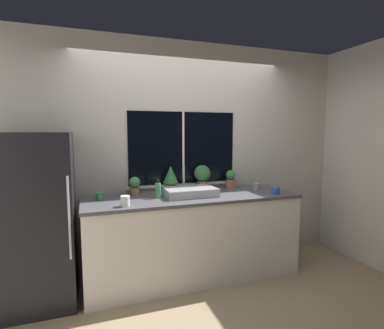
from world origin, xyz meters
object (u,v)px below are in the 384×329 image
at_px(potted_plant_center_left, 171,177).
at_px(potted_plant_far_right, 231,180).
at_px(sink, 190,192).
at_px(mug_blue, 275,190).
at_px(mug_green, 100,196).
at_px(potted_plant_far_left, 135,185).
at_px(potted_plant_center_right, 202,176).
at_px(mug_grey, 257,187).
at_px(refrigerator, 38,220).
at_px(mug_white, 125,201).
at_px(soap_bottle, 158,190).

height_order(potted_plant_center_left, potted_plant_far_right, potted_plant_center_left).
xyz_separation_m(sink, potted_plant_center_left, (-0.15, 0.24, 0.13)).
xyz_separation_m(potted_plant_center_left, mug_blue, (1.11, -0.47, -0.14)).
distance_m(sink, mug_green, 0.96).
height_order(sink, potted_plant_far_left, sink).
bearing_deg(potted_plant_center_right, potted_plant_center_left, 180.00).
bearing_deg(mug_blue, mug_grey, 107.71).
bearing_deg(refrigerator, potted_plant_far_right, 7.66).
bearing_deg(mug_white, refrigerator, 165.24).
distance_m(refrigerator, potted_plant_center_left, 1.42).
height_order(potted_plant_center_left, mug_blue, potted_plant_center_left).
xyz_separation_m(potted_plant_center_left, potted_plant_center_right, (0.39, 0.00, -0.00)).
height_order(potted_plant_center_right, mug_green, potted_plant_center_right).
bearing_deg(potted_plant_far_right, soap_bottle, -166.55).
xyz_separation_m(mug_blue, mug_green, (-1.90, 0.33, 0.00)).
relative_size(refrigerator, potted_plant_far_left, 7.98).
height_order(mug_white, mug_blue, mug_white).
relative_size(soap_bottle, mug_white, 1.99).
height_order(potted_plant_center_right, mug_grey, potted_plant_center_right).
bearing_deg(mug_blue, soap_bottle, 169.78).
relative_size(sink, potted_plant_center_right, 1.83).
bearing_deg(mug_white, potted_plant_far_left, 71.58).
xyz_separation_m(potted_plant_center_left, soap_bottle, (-0.20, -0.23, -0.10)).
relative_size(potted_plant_far_left, mug_grey, 2.38).
bearing_deg(sink, soap_bottle, 179.06).
relative_size(soap_bottle, mug_grey, 2.36).
relative_size(mug_grey, mug_green, 1.04).
height_order(sink, potted_plant_far_right, sink).
bearing_deg(potted_plant_far_right, refrigerator, -172.34).
bearing_deg(soap_bottle, mug_white, -145.41).
relative_size(potted_plant_far_left, mug_blue, 2.19).
relative_size(potted_plant_far_right, mug_blue, 2.44).
distance_m(potted_plant_center_left, potted_plant_center_right, 0.39).
bearing_deg(potted_plant_center_left, potted_plant_far_right, 0.00).
bearing_deg(potted_plant_center_left, potted_plant_far_left, -180.00).
bearing_deg(potted_plant_center_right, refrigerator, -170.71).
distance_m(potted_plant_far_right, mug_blue, 0.58).
distance_m(potted_plant_far_left, soap_bottle, 0.32).
xyz_separation_m(soap_bottle, mug_blue, (1.31, -0.24, -0.05)).
bearing_deg(mug_green, mug_white, -58.30).
height_order(soap_bottle, mug_grey, soap_bottle).
xyz_separation_m(sink, potted_plant_center_right, (0.24, 0.24, 0.13)).
bearing_deg(refrigerator, mug_blue, -4.22).
bearing_deg(refrigerator, sink, 1.81).
height_order(potted_plant_far_left, potted_plant_center_right, potted_plant_center_right).
height_order(potted_plant_center_left, mug_white, potted_plant_center_left).
relative_size(refrigerator, soap_bottle, 8.04).
bearing_deg(potted_plant_far_right, potted_plant_far_left, -180.00).
relative_size(potted_plant_center_left, potted_plant_far_right, 1.36).
distance_m(mug_white, mug_green, 0.42).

